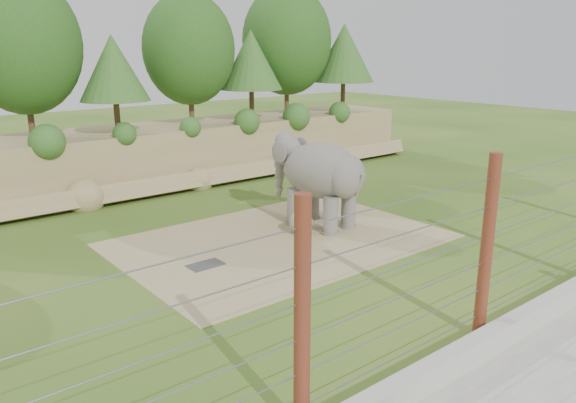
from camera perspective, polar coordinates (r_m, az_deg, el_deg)
ground at (r=15.62m, az=4.66°, el=-7.20°), size 90.00×90.00×0.00m
back_embankment at (r=25.44m, az=-14.51°, el=10.42°), size 30.00×5.52×8.77m
dirt_patch at (r=18.04m, az=-0.77°, el=-3.94°), size 10.00×7.00×0.02m
drain_grate at (r=16.16m, az=-8.38°, el=-6.39°), size 1.00×0.60×0.03m
elephant at (r=19.06m, az=3.41°, el=1.83°), size 2.13×3.94×3.03m
stone_ball at (r=18.52m, az=1.32°, el=-2.10°), size 0.79×0.79×0.79m
retaining_wall at (r=12.75m, az=20.75°, el=-12.49°), size 26.00×0.35×0.50m
barrier_fence at (r=12.29m, az=19.53°, el=-4.52°), size 20.26×0.26×4.00m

